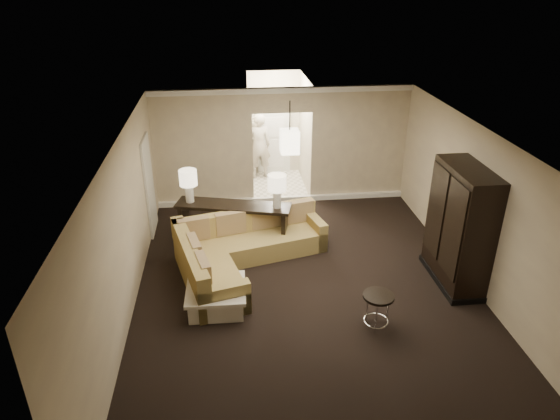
{
  "coord_description": "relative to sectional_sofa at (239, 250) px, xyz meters",
  "views": [
    {
      "loc": [
        -1.3,
        -7.14,
        5.2
      ],
      "look_at": [
        -0.37,
        1.2,
        1.11
      ],
      "focal_mm": 32.0,
      "sensor_mm": 36.0,
      "label": 1
    }
  ],
  "objects": [
    {
      "name": "foyer",
      "position": [
        1.17,
        4.25,
        0.95
      ],
      "size": [
        1.44,
        2.02,
        2.8
      ],
      "color": "white",
      "rests_on": "ground"
    },
    {
      "name": "table_lamp_right",
      "position": [
        0.8,
        0.68,
        1.0
      ],
      "size": [
        0.36,
        0.36,
        0.69
      ],
      "color": "silver",
      "rests_on": "console_table"
    },
    {
      "name": "person",
      "position": [
        0.72,
        4.51,
        0.64
      ],
      "size": [
        0.78,
        0.58,
        1.98
      ],
      "primitive_type": "imported",
      "rotation": [
        0.0,
        0.0,
        3.29
      ],
      "color": "beige",
      "rests_on": "ground"
    },
    {
      "name": "ceiling",
      "position": [
        1.17,
        -1.09,
        2.45
      ],
      "size": [
        6.0,
        8.0,
        0.02
      ],
      "primitive_type": "cube",
      "color": "silver",
      "rests_on": "wall_back"
    },
    {
      "name": "wall_left",
      "position": [
        -1.83,
        -1.09,
        1.05
      ],
      "size": [
        0.04,
        8.0,
        2.8
      ],
      "primitive_type": "cube",
      "color": "#B8A78B",
      "rests_on": "ground"
    },
    {
      "name": "table_lamp_left",
      "position": [
        -0.94,
        1.14,
        1.0
      ],
      "size": [
        0.36,
        0.36,
        0.69
      ],
      "color": "silver",
      "rests_on": "console_table"
    },
    {
      "name": "crown_molding",
      "position": [
        1.17,
        2.86,
        2.38
      ],
      "size": [
        6.0,
        0.1,
        0.12
      ],
      "primitive_type": "cube",
      "color": "white",
      "rests_on": "wall_back"
    },
    {
      "name": "side_door",
      "position": [
        -1.8,
        1.71,
        0.7
      ],
      "size": [
        0.05,
        0.9,
        2.1
      ],
      "primitive_type": "cube",
      "color": "white",
      "rests_on": "ground"
    },
    {
      "name": "pendant_light",
      "position": [
        1.17,
        1.61,
        1.6
      ],
      "size": [
        0.38,
        0.38,
        1.09
      ],
      "color": "black",
      "rests_on": "ceiling"
    },
    {
      "name": "console_table",
      "position": [
        -0.07,
        0.91,
        0.18
      ],
      "size": [
        2.38,
        1.1,
        0.9
      ],
      "rotation": [
        0.0,
        0.0,
        -0.26
      ],
      "color": "black",
      "rests_on": "ground"
    },
    {
      "name": "sectional_sofa",
      "position": [
        0.0,
        0.0,
        0.0
      ],
      "size": [
        3.08,
        2.91,
        0.88
      ],
      "rotation": [
        0.0,
        0.0,
        0.25
      ],
      "color": "brown",
      "rests_on": "ground"
    },
    {
      "name": "drink_table",
      "position": [
        2.1,
        -2.05,
        0.09
      ],
      "size": [
        0.49,
        0.49,
        0.61
      ],
      "rotation": [
        0.0,
        0.0,
        0.16
      ],
      "color": "black",
      "rests_on": "ground"
    },
    {
      "name": "baseboard",
      "position": [
        1.17,
        2.86,
        -0.29
      ],
      "size": [
        6.0,
        0.1,
        0.12
      ],
      "primitive_type": "cube",
      "color": "white",
      "rests_on": "ground"
    },
    {
      "name": "wall_right",
      "position": [
        4.17,
        -1.09,
        1.05
      ],
      "size": [
        0.04,
        8.0,
        2.8
      ],
      "primitive_type": "cube",
      "color": "#B8A78B",
      "rests_on": "ground"
    },
    {
      "name": "wall_back",
      "position": [
        1.17,
        2.91,
        1.05
      ],
      "size": [
        6.0,
        0.04,
        2.8
      ],
      "primitive_type": "cube",
      "color": "#B8A78B",
      "rests_on": "ground"
    },
    {
      "name": "coffee_table",
      "position": [
        -0.43,
        -1.25,
        -0.15
      ],
      "size": [
        1.01,
        1.01,
        0.41
      ],
      "rotation": [
        0.0,
        0.0,
        -0.02
      ],
      "color": "white",
      "rests_on": "ground"
    },
    {
      "name": "ground",
      "position": [
        1.17,
        -1.09,
        -0.35
      ],
      "size": [
        8.0,
        8.0,
        0.0
      ],
      "primitive_type": "plane",
      "color": "black",
      "rests_on": "ground"
    },
    {
      "name": "armoire",
      "position": [
        3.86,
        -0.9,
        0.71
      ],
      "size": [
        0.66,
        1.53,
        2.21
      ],
      "color": "black",
      "rests_on": "ground"
    }
  ]
}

